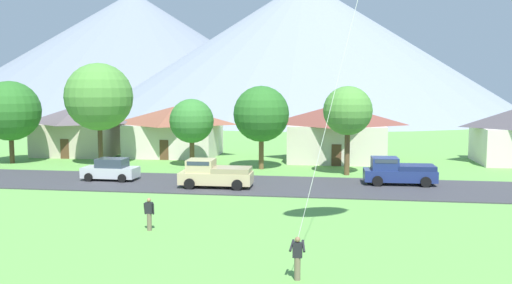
{
  "coord_description": "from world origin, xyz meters",
  "views": [
    {
      "loc": [
        3.98,
        -11.33,
        7.31
      ],
      "look_at": [
        -0.02,
        15.43,
        4.51
      ],
      "focal_mm": 37.95,
      "sensor_mm": 36.0,
      "label": 1
    }
  ],
  "objects": [
    {
      "name": "parked_car_silver_west_end",
      "position": [
        -13.23,
        27.88,
        0.87
      ],
      "size": [
        4.23,
        2.13,
        1.68
      ],
      "color": "#B7BCC1",
      "rests_on": "road_strip"
    },
    {
      "name": "house_left_center",
      "position": [
        4.02,
        42.1,
        2.86
      ],
      "size": [
        9.89,
        8.09,
        5.52
      ],
      "color": "beige",
      "rests_on": "ground"
    },
    {
      "name": "mountain_west_ridge",
      "position": [
        -66.07,
        170.86,
        19.83
      ],
      "size": [
        127.82,
        127.82,
        39.66
      ],
      "primitive_type": "cone",
      "color": "slate",
      "rests_on": "ground"
    },
    {
      "name": "pickup_truck_navy_east_side",
      "position": [
        8.51,
        29.24,
        1.06
      ],
      "size": [
        5.26,
        2.45,
        1.99
      ],
      "color": "navy",
      "rests_on": "road_strip"
    },
    {
      "name": "tree_left_of_center",
      "position": [
        -17.74,
        35.98,
        6.31
      ],
      "size": [
        6.24,
        6.24,
        9.44
      ],
      "color": "#4C3823",
      "rests_on": "ground"
    },
    {
      "name": "mountain_far_west_ridge",
      "position": [
        -81.93,
        160.73,
        9.87
      ],
      "size": [
        106.46,
        106.46,
        19.74
      ],
      "primitive_type": "cone",
      "color": "#8E939E",
      "rests_on": "ground"
    },
    {
      "name": "tree_right_of_center",
      "position": [
        4.88,
        33.42,
        5.28
      ],
      "size": [
        4.03,
        4.03,
        7.33
      ],
      "color": "brown",
      "rests_on": "ground"
    },
    {
      "name": "mountain_central_ridge",
      "position": [
        -4.35,
        128.32,
        16.96
      ],
      "size": [
        107.19,
        107.19,
        33.91
      ],
      "primitive_type": "cone",
      "color": "gray",
      "rests_on": "ground"
    },
    {
      "name": "watcher_person",
      "position": [
        -5.35,
        14.45,
        0.88
      ],
      "size": [
        0.56,
        0.24,
        1.68
      ],
      "color": "#70604C",
      "rests_on": "ground"
    },
    {
      "name": "tree_near_right",
      "position": [
        -26.48,
        35.61,
        4.97
      ],
      "size": [
        5.64,
        5.64,
        7.8
      ],
      "color": "#4C3823",
      "rests_on": "ground"
    },
    {
      "name": "pickup_truck_sand_west_side",
      "position": [
        -4.65,
        26.13,
        1.06
      ],
      "size": [
        5.23,
        2.38,
        1.99
      ],
      "color": "#C6B284",
      "rests_on": "road_strip"
    },
    {
      "name": "tree_center",
      "position": [
        -2.55,
        35.55,
        4.87
      ],
      "size": [
        4.91,
        4.91,
        7.34
      ],
      "color": "brown",
      "rests_on": "ground"
    },
    {
      "name": "road_strip",
      "position": [
        0.0,
        27.58,
        0.04
      ],
      "size": [
        160.0,
        7.99,
        0.08
      ],
      "primitive_type": "cube",
      "color": "#38383D",
      "rests_on": "ground"
    },
    {
      "name": "house_leftmost",
      "position": [
        -12.9,
        43.37,
        2.68
      ],
      "size": [
        9.81,
        7.37,
        5.17
      ],
      "color": "beige",
      "rests_on": "ground"
    },
    {
      "name": "house_rightmost",
      "position": [
        -23.12,
        42.52,
        2.73
      ],
      "size": [
        8.73,
        6.82,
        5.28
      ],
      "color": "beige",
      "rests_on": "ground"
    },
    {
      "name": "tree_near_left",
      "position": [
        -9.01,
        36.14,
        4.14
      ],
      "size": [
        4.01,
        4.01,
        6.17
      ],
      "color": "brown",
      "rests_on": "ground"
    }
  ]
}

